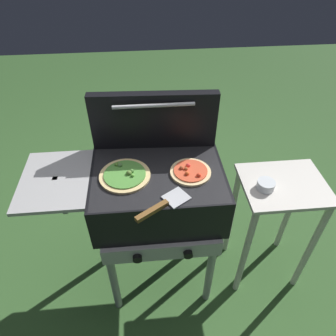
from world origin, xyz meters
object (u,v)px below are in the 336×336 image
grill (155,194)px  pizza_pepperoni (190,172)px  topping_bowl_near (266,185)px  spatula (162,205)px  pizza_veggie (125,175)px  prep_table (275,211)px

grill → pizza_pepperoni: (0.17, -0.02, 0.15)m
grill → topping_bowl_near: grill is taller
pizza_pepperoni → topping_bowl_near: (0.39, -0.00, -0.12)m
pizza_pepperoni → spatula: size_ratio=0.78×
pizza_veggie → spatula: size_ratio=0.96×
pizza_pepperoni → pizza_veggie: bearing=178.9°
grill → pizza_veggie: pizza_veggie is taller
prep_table → topping_bowl_near: size_ratio=8.46×
pizza_veggie → topping_bowl_near: bearing=-0.7°
spatula → prep_table: (0.65, 0.22, -0.36)m
grill → prep_table: size_ratio=1.25×
pizza_pepperoni → topping_bowl_near: pizza_pepperoni is taller
pizza_veggie → spatula: (0.16, -0.20, -0.00)m
pizza_pepperoni → prep_table: bearing=2.7°
pizza_veggie → spatula: bearing=-52.1°
topping_bowl_near → pizza_pepperoni: bearing=179.6°
grill → pizza_pepperoni: size_ratio=4.94×
pizza_pepperoni → prep_table: 0.62m
pizza_veggie → pizza_pepperoni: (0.31, -0.01, 0.00)m
topping_bowl_near → prep_table: bearing=12.8°
grill → pizza_veggie: 0.21m
pizza_pepperoni → topping_bowl_near: 0.41m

